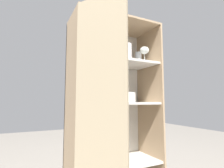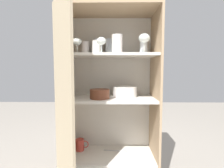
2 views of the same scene
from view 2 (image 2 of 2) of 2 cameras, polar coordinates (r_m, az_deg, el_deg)
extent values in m
cube|color=silver|center=(1.69, -0.55, -4.64)|extent=(0.79, 0.02, 1.49)
cube|color=tan|center=(1.56, -15.10, -5.64)|extent=(0.02, 0.40, 1.49)
cube|color=tan|center=(1.54, 13.83, -5.74)|extent=(0.02, 0.40, 1.49)
cube|color=tan|center=(1.54, -0.76, 22.85)|extent=(0.79, 0.40, 0.02)
cube|color=silver|center=(1.65, -0.71, -22.30)|extent=(0.75, 0.37, 0.02)
cube|color=silver|center=(1.49, -0.73, -4.82)|extent=(0.75, 0.37, 0.02)
cube|color=silver|center=(1.47, -0.74, 9.30)|extent=(0.75, 0.37, 0.02)
cube|color=tan|center=(1.18, -15.54, -8.99)|extent=(0.22, 0.34, 1.49)
cylinder|color=white|center=(1.48, 1.10, 12.58)|extent=(0.06, 0.06, 0.15)
cylinder|color=silver|center=(1.61, -8.79, 11.39)|extent=(0.07, 0.07, 0.12)
cylinder|color=silver|center=(1.36, 1.71, 12.98)|extent=(0.08, 0.08, 0.14)
cylinder|color=white|center=(1.59, -4.51, 11.94)|extent=(0.08, 0.08, 0.14)
cylinder|color=white|center=(1.57, -0.53, 11.97)|extent=(0.08, 0.08, 0.14)
cylinder|color=white|center=(1.53, 10.26, 11.88)|extent=(0.07, 0.07, 0.13)
cylinder|color=white|center=(1.47, -5.03, 11.80)|extent=(0.07, 0.07, 0.11)
cylinder|color=white|center=(1.50, -11.33, 9.64)|extent=(0.06, 0.06, 0.01)
cylinder|color=white|center=(1.50, -11.35, 11.05)|extent=(0.01, 0.01, 0.07)
ellipsoid|color=white|center=(1.51, -11.40, 13.50)|extent=(0.08, 0.08, 0.06)
cylinder|color=white|center=(1.39, -3.47, 10.10)|extent=(0.07, 0.07, 0.01)
cylinder|color=white|center=(1.39, -3.48, 11.43)|extent=(0.01, 0.01, 0.06)
ellipsoid|color=white|center=(1.40, -3.49, 13.84)|extent=(0.07, 0.07, 0.06)
cylinder|color=white|center=(1.40, 10.41, 9.97)|extent=(0.07, 0.07, 0.01)
cylinder|color=white|center=(1.41, 10.44, 11.61)|extent=(0.01, 0.01, 0.08)
ellipsoid|color=white|center=(1.42, 10.49, 14.52)|extent=(0.09, 0.09, 0.07)
cylinder|color=white|center=(1.53, 4.20, -4.02)|extent=(0.21, 0.21, 0.01)
cylinder|color=white|center=(1.53, 4.20, -3.68)|extent=(0.21, 0.21, 0.01)
cylinder|color=white|center=(1.53, 4.21, -3.35)|extent=(0.21, 0.21, 0.01)
cylinder|color=white|center=(1.53, 4.21, -3.02)|extent=(0.21, 0.21, 0.01)
cylinder|color=white|center=(1.53, 4.21, -2.68)|extent=(0.21, 0.21, 0.01)
cylinder|color=white|center=(1.53, 4.21, -2.35)|extent=(0.21, 0.21, 0.01)
cylinder|color=white|center=(1.53, 4.21, -2.01)|extent=(0.21, 0.21, 0.01)
cylinder|color=white|center=(1.53, 4.22, -1.68)|extent=(0.21, 0.21, 0.01)
cylinder|color=white|center=(1.52, 4.22, -1.34)|extent=(0.21, 0.21, 0.01)
cylinder|color=white|center=(1.52, 4.22, -1.01)|extent=(0.21, 0.21, 0.01)
cylinder|color=brown|center=(1.44, -4.04, -3.26)|extent=(0.16, 0.16, 0.08)
torus|color=brown|center=(1.43, -4.04, -1.89)|extent=(0.16, 0.16, 0.01)
cylinder|color=#BC3D33|center=(1.72, -10.48, -18.93)|extent=(0.08, 0.08, 0.10)
torus|color=#BC3D33|center=(1.71, -8.81, -18.87)|extent=(0.07, 0.01, 0.07)
cylinder|color=silver|center=(1.70, 0.79, -20.93)|extent=(0.20, 0.03, 0.01)
ellipsoid|color=silver|center=(1.70, 4.36, -21.00)|extent=(0.04, 0.03, 0.01)
camera|label=1|loc=(0.79, -80.62, -17.18)|focal=28.00mm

